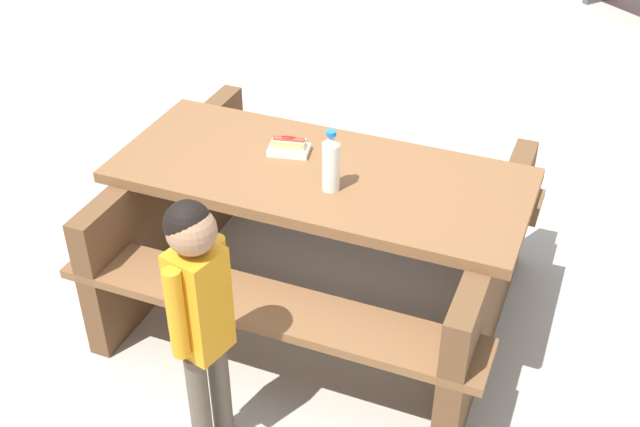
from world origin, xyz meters
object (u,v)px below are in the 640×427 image
Objects in this scene: child_in_coat at (199,302)px; picnic_table at (320,228)px; soda_bottle at (331,163)px; hotdog_tray at (289,147)px.

picnic_table is at bearing -107.47° from child_in_coat.
soda_bottle reaches higher than hotdog_tray.
soda_bottle is at bearing -114.77° from child_in_coat.
soda_bottle is (-0.07, 0.14, 0.43)m from picnic_table.
picnic_table is 0.39m from hotdog_tray.
picnic_table is at bearing 141.60° from hotdog_tray.
child_in_coat is at bearing 83.35° from hotdog_tray.
soda_bottle is 1.50× the size of hotdog_tray.
soda_bottle reaches higher than picnic_table.
hotdog_tray is at bearing -49.11° from soda_bottle.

